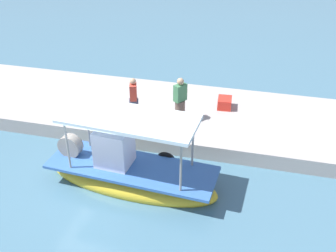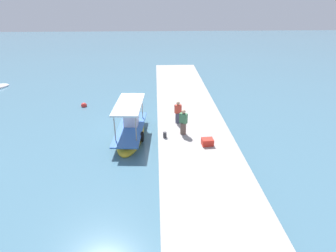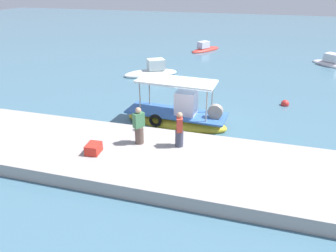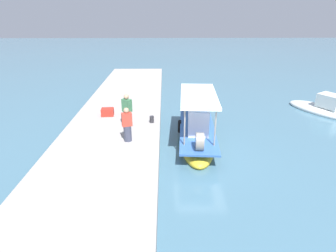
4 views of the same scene
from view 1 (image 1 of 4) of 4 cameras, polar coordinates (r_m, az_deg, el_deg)
name	(u,v)px [view 1 (image 1 of 4)]	position (r m, az deg, el deg)	size (l,w,h in m)	color
ground_plane	(94,179)	(14.03, -10.48, -7.45)	(120.00, 120.00, 0.00)	#466F85
dock_quay	(135,110)	(17.39, -4.70, 2.33)	(36.00, 5.07, 0.59)	#A7A19C
main_fishing_boat	(130,172)	(13.39, -5.52, -6.52)	(5.95, 2.17, 2.94)	gold
fisherman_near_bollard	(134,99)	(15.95, -4.94, 3.82)	(0.46, 0.53, 1.67)	#3E4256
fisherman_by_crate	(180,101)	(15.67, 1.74, 3.61)	(0.55, 0.57, 1.78)	brown
mooring_bollard	(185,133)	(14.81, 2.41, -0.94)	(0.24, 0.24, 0.37)	#2D2D33
cargo_crate	(225,103)	(16.96, 8.10, 3.30)	(0.71, 0.57, 0.43)	red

